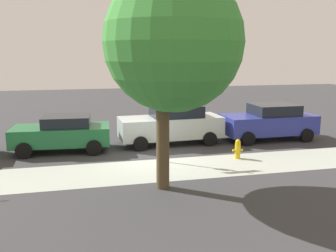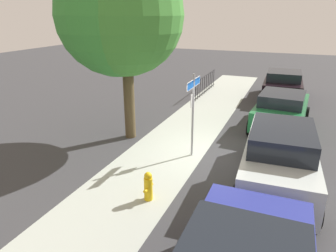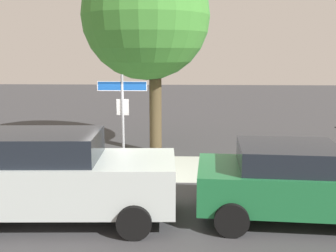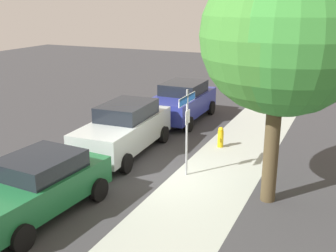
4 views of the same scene
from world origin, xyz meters
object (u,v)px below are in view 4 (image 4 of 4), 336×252
street_sign (187,117)px  car_green (37,185)px  car_silver (125,128)px  fire_hydrant (221,137)px  car_blue (182,101)px  shade_tree (282,32)px

street_sign → car_green: bearing=-33.5°
street_sign → car_silver: size_ratio=0.58×
street_sign → car_silver: street_sign is taller
car_green → fire_hydrant: car_green is taller
street_sign → car_silver: 3.09m
car_blue → fire_hydrant: bearing=43.9°
fire_hydrant → car_silver: bearing=-56.4°
car_blue → car_silver: bearing=-2.9°
car_blue → car_green: size_ratio=1.07×
street_sign → shade_tree: bearing=81.8°
shade_tree → car_green: 7.31m
shade_tree → car_blue: bearing=-139.5°
car_blue → car_green: 9.60m
shade_tree → street_sign: bearing=-98.2°
shade_tree → car_blue: shade_tree is taller
street_sign → car_blue: bearing=-156.1°
street_sign → car_blue: (-5.75, -2.55, -1.03)m
shade_tree → car_green: shade_tree is taller
shade_tree → fire_hydrant: bearing=-143.0°
street_sign → car_green: size_ratio=0.67×
shade_tree → car_green: bearing=-56.5°
car_silver → car_green: size_ratio=1.15×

